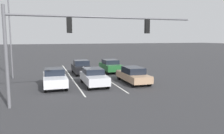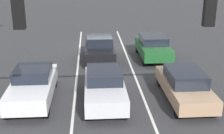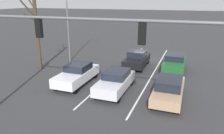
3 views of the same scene
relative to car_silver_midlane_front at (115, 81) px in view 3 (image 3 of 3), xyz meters
name	(u,v)px [view 3 (image 3 of 3)]	position (x,y,z in m)	size (l,w,h in m)	color
ground_plane	(145,61)	(-0.23, -8.88, -0.78)	(240.00, 240.00, 0.00)	#333335
lane_stripe_left_divider	(155,71)	(-1.88, -5.67, -0.78)	(0.12, 18.41, 0.01)	silver
lane_stripe_center_divider	(121,67)	(1.41, -5.67, -0.78)	(0.12, 18.41, 0.01)	silver
car_silver_midlane_front	(115,81)	(0.00, 0.00, 0.00)	(1.78, 4.37, 1.50)	silver
car_tan_leftlane_front	(169,89)	(-3.73, 0.01, -0.02)	(1.77, 4.65, 1.48)	tan
car_white_rightlane_front	(77,74)	(3.30, -0.40, 0.01)	(1.83, 4.53, 1.57)	silver
car_black_midlane_second	(137,59)	(0.01, -6.34, 0.01)	(1.83, 4.22, 1.61)	black
car_darkgreen_leftlane_second	(175,62)	(-3.53, -6.44, 0.03)	(1.85, 4.15, 1.55)	#1E5928
traffic_signal_gantry	(45,38)	(2.25, 4.52, 3.66)	(12.36, 0.37, 6.05)	slate
street_lamp_right_shoulder	(69,13)	(7.07, -5.89, 4.24)	(1.77, 0.24, 8.84)	slate
bare_tree_near	(36,31)	(8.67, -2.72, 2.76)	(1.32, 1.35, 7.36)	#423323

